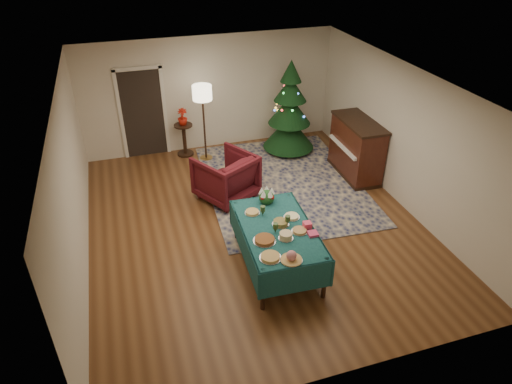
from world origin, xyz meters
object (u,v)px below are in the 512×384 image
object	(u,v)px
side_table	(185,140)
potted_plant	(183,120)
armchair	(226,175)
gift_box	(307,225)
buffet_table	(277,236)
christmas_tree	(290,112)
piano	(356,149)
floor_lamp	(202,97)

from	to	relation	value
side_table	potted_plant	xyz separation A→B (m)	(0.00, 0.00, 0.51)
armchair	side_table	world-z (taller)	armchair
gift_box	side_table	bearing A→B (deg)	104.38
buffet_table	christmas_tree	xyz separation A→B (m)	(1.72, 3.95, 0.39)
side_table	piano	distance (m)	4.01
floor_lamp	piano	world-z (taller)	floor_lamp
armchair	christmas_tree	distance (m)	2.61
floor_lamp	side_table	xyz separation A→B (m)	(-0.43, 0.36, -1.14)
gift_box	armchair	xyz separation A→B (m)	(-0.72, 2.44, -0.29)
buffet_table	armchair	xyz separation A→B (m)	(-0.26, 2.31, -0.09)
gift_box	potted_plant	distance (m)	4.76
floor_lamp	christmas_tree	world-z (taller)	christmas_tree
potted_plant	christmas_tree	xyz separation A→B (m)	(2.45, -0.53, 0.12)
gift_box	piano	xyz separation A→B (m)	(2.23, 2.52, -0.19)
gift_box	side_table	xyz separation A→B (m)	(-1.18, 4.61, -0.44)
buffet_table	side_table	distance (m)	4.55
floor_lamp	potted_plant	distance (m)	0.84
christmas_tree	piano	size ratio (longest dim) A/B	1.50
side_table	piano	xyz separation A→B (m)	(3.41, -2.09, 0.24)
potted_plant	piano	world-z (taller)	piano
floor_lamp	side_table	world-z (taller)	floor_lamp
potted_plant	piano	xyz separation A→B (m)	(3.41, -2.09, -0.26)
gift_box	christmas_tree	size ratio (longest dim) A/B	0.05
gift_box	floor_lamp	xyz separation A→B (m)	(-0.75, 4.25, 0.70)
gift_box	piano	bearing A→B (deg)	48.54
floor_lamp	piano	bearing A→B (deg)	-30.10
buffet_table	christmas_tree	world-z (taller)	christmas_tree
armchair	piano	xyz separation A→B (m)	(2.95, 0.08, 0.10)
buffet_table	side_table	bearing A→B (deg)	99.26
buffet_table	piano	xyz separation A→B (m)	(2.68, 2.39, 0.01)
christmas_tree	piano	xyz separation A→B (m)	(0.97, -1.56, -0.38)
armchair	side_table	distance (m)	2.22
gift_box	floor_lamp	bearing A→B (deg)	100.02
side_table	christmas_tree	xyz separation A→B (m)	(2.45, -0.53, 0.63)
potted_plant	piano	bearing A→B (deg)	-31.44
christmas_tree	floor_lamp	bearing A→B (deg)	175.09
armchair	buffet_table	bearing A→B (deg)	67.03
side_table	piano	size ratio (longest dim) A/B	0.52
buffet_table	side_table	world-z (taller)	side_table
potted_plant	gift_box	bearing A→B (deg)	-75.62
gift_box	side_table	size ratio (longest dim) A/B	0.16
buffet_table	floor_lamp	size ratio (longest dim) A/B	1.13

